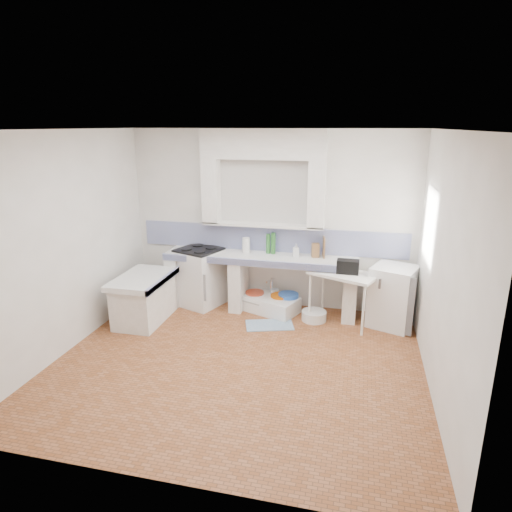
% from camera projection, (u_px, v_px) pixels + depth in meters
% --- Properties ---
extents(floor, '(4.50, 4.50, 0.00)m').
position_uv_depth(floor, '(238.00, 363.00, 5.53)').
color(floor, '#9A5B36').
rests_on(floor, ground).
extents(ceiling, '(4.50, 4.50, 0.00)m').
position_uv_depth(ceiling, '(235.00, 129.00, 4.74)').
color(ceiling, white).
rests_on(ceiling, ground).
extents(wall_back, '(4.50, 0.00, 4.50)m').
position_uv_depth(wall_back, '(270.00, 220.00, 7.00)').
color(wall_back, white).
rests_on(wall_back, ground).
extents(wall_front, '(4.50, 0.00, 4.50)m').
position_uv_depth(wall_front, '(163.00, 329.00, 3.27)').
color(wall_front, white).
rests_on(wall_front, ground).
extents(wall_left, '(0.00, 4.50, 4.50)m').
position_uv_depth(wall_left, '(66.00, 244.00, 5.63)').
color(wall_left, white).
rests_on(wall_left, ground).
extents(wall_right, '(0.00, 4.50, 4.50)m').
position_uv_depth(wall_right, '(443.00, 269.00, 4.64)').
color(wall_right, white).
rests_on(wall_right, ground).
extents(alcove_mass, '(1.90, 0.25, 0.45)m').
position_uv_depth(alcove_mass, '(263.00, 144.00, 6.58)').
color(alcove_mass, white).
rests_on(alcove_mass, ground).
extents(window_frame, '(0.35, 0.86, 1.06)m').
position_uv_depth(window_frame, '(444.00, 227.00, 5.67)').
color(window_frame, '#322010').
rests_on(window_frame, ground).
extents(lace_valance, '(0.01, 0.84, 0.24)m').
position_uv_depth(lace_valance, '(435.00, 197.00, 5.59)').
color(lace_valance, white).
rests_on(lace_valance, ground).
extents(counter_slab, '(3.00, 0.60, 0.08)m').
position_uv_depth(counter_slab, '(260.00, 258.00, 6.90)').
color(counter_slab, white).
rests_on(counter_slab, ground).
extents(counter_lip, '(3.00, 0.04, 0.10)m').
position_uv_depth(counter_lip, '(256.00, 263.00, 6.64)').
color(counter_lip, navy).
rests_on(counter_lip, ground).
extents(counter_pier_left, '(0.20, 0.55, 0.82)m').
position_uv_depth(counter_pier_left, '(177.00, 278.00, 7.33)').
color(counter_pier_left, white).
rests_on(counter_pier_left, ground).
extents(counter_pier_mid, '(0.20, 0.55, 0.82)m').
position_uv_depth(counter_pier_mid, '(239.00, 283.00, 7.10)').
color(counter_pier_mid, white).
rests_on(counter_pier_mid, ground).
extents(counter_pier_right, '(0.20, 0.55, 0.82)m').
position_uv_depth(counter_pier_right, '(350.00, 292.00, 6.72)').
color(counter_pier_right, white).
rests_on(counter_pier_right, ground).
extents(peninsula_top, '(0.70, 1.10, 0.08)m').
position_uv_depth(peninsula_top, '(143.00, 279.00, 6.56)').
color(peninsula_top, white).
rests_on(peninsula_top, ground).
extents(peninsula_base, '(0.60, 1.00, 0.62)m').
position_uv_depth(peninsula_base, '(144.00, 301.00, 6.66)').
color(peninsula_base, white).
rests_on(peninsula_base, ground).
extents(peninsula_lip, '(0.04, 1.10, 0.10)m').
position_uv_depth(peninsula_lip, '(163.00, 281.00, 6.49)').
color(peninsula_lip, navy).
rests_on(peninsula_lip, ground).
extents(backsplash, '(4.27, 0.03, 0.40)m').
position_uv_depth(backsplash, '(270.00, 239.00, 7.08)').
color(backsplash, navy).
rests_on(backsplash, ground).
extents(stove, '(0.82, 0.81, 0.91)m').
position_uv_depth(stove, '(200.00, 278.00, 7.23)').
color(stove, white).
rests_on(stove, ground).
extents(sink, '(1.02, 0.78, 0.22)m').
position_uv_depth(sink, '(269.00, 305.00, 7.04)').
color(sink, white).
rests_on(sink, ground).
extents(side_table, '(1.07, 0.85, 0.04)m').
position_uv_depth(side_table, '(342.00, 298.00, 6.55)').
color(side_table, white).
rests_on(side_table, ground).
extents(fridge, '(0.75, 0.75, 0.90)m').
position_uv_depth(fridge, '(392.00, 296.00, 6.46)').
color(fridge, white).
rests_on(fridge, ground).
extents(bucket_red, '(0.36, 0.36, 0.28)m').
position_uv_depth(bucket_red, '(255.00, 300.00, 7.16)').
color(bucket_red, '#B63C20').
rests_on(bucket_red, ground).
extents(bucket_orange, '(0.34, 0.34, 0.28)m').
position_uv_depth(bucket_orange, '(280.00, 303.00, 7.02)').
color(bucket_orange, '#D45B05').
rests_on(bucket_orange, ground).
extents(bucket_blue, '(0.36, 0.36, 0.30)m').
position_uv_depth(bucket_blue, '(288.00, 303.00, 7.01)').
color(bucket_blue, blue).
rests_on(bucket_blue, ground).
extents(basin_white, '(0.40, 0.40, 0.14)m').
position_uv_depth(basin_white, '(314.00, 316.00, 6.72)').
color(basin_white, white).
rests_on(basin_white, ground).
extents(water_bottle_a, '(0.09, 0.09, 0.32)m').
position_uv_depth(water_bottle_a, '(273.00, 299.00, 7.15)').
color(water_bottle_a, silver).
rests_on(water_bottle_a, ground).
extents(water_bottle_b, '(0.10, 0.10, 0.31)m').
position_uv_depth(water_bottle_b, '(276.00, 298.00, 7.19)').
color(water_bottle_b, silver).
rests_on(water_bottle_b, ground).
extents(black_bag, '(0.32, 0.19, 0.20)m').
position_uv_depth(black_bag, '(348.00, 267.00, 6.39)').
color(black_bag, black).
rests_on(black_bag, side_table).
extents(green_bottle_a, '(0.08, 0.08, 0.31)m').
position_uv_depth(green_bottle_a, '(268.00, 244.00, 6.96)').
color(green_bottle_a, '#2B6C2B').
rests_on(green_bottle_a, counter_slab).
extents(green_bottle_b, '(0.08, 0.08, 0.34)m').
position_uv_depth(green_bottle_b, '(273.00, 243.00, 6.94)').
color(green_bottle_b, '#2B6C2B').
rests_on(green_bottle_b, counter_slab).
extents(knife_block, '(0.13, 0.12, 0.22)m').
position_uv_depth(knife_block, '(315.00, 250.00, 6.77)').
color(knife_block, '#95643B').
rests_on(knife_block, counter_slab).
extents(cutting_board, '(0.06, 0.22, 0.30)m').
position_uv_depth(cutting_board, '(324.00, 247.00, 6.77)').
color(cutting_board, '#95643B').
rests_on(cutting_board, counter_slab).
extents(paper_towel, '(0.12, 0.12, 0.24)m').
position_uv_depth(paper_towel, '(246.00, 245.00, 7.02)').
color(paper_towel, white).
rests_on(paper_towel, counter_slab).
extents(soap_bottle, '(0.11, 0.11, 0.20)m').
position_uv_depth(soap_bottle, '(296.00, 250.00, 6.82)').
color(soap_bottle, white).
rests_on(soap_bottle, counter_slab).
extents(rug, '(0.78, 0.59, 0.01)m').
position_uv_depth(rug, '(269.00, 325.00, 6.56)').
color(rug, '#386595').
rests_on(rug, ground).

